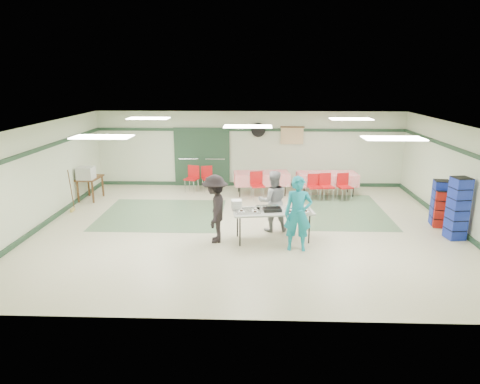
{
  "coord_description": "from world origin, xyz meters",
  "views": [
    {
      "loc": [
        0.18,
        -10.77,
        3.92
      ],
      "look_at": [
        -0.18,
        -0.3,
        1.05
      ],
      "focal_mm": 32.0,
      "sensor_mm": 36.0,
      "label": 1
    }
  ],
  "objects_px": {
    "volunteer_dark": "(215,209)",
    "crate_stack_blue_a": "(458,209)",
    "volunteer_teal": "(298,214)",
    "chair_a": "(326,184)",
    "printer_table": "(90,180)",
    "serving_table": "(273,212)",
    "chair_d": "(257,182)",
    "volunteer_grey": "(273,201)",
    "broom": "(71,190)",
    "chair_b": "(314,184)",
    "chair_c": "(344,184)",
    "office_printer": "(86,173)",
    "dining_table_a": "(327,178)",
    "crate_stack_red": "(441,209)",
    "chair_loose_b": "(193,176)",
    "chair_loose_a": "(207,176)",
    "crate_stack_blue_b": "(440,203)",
    "dining_table_b": "(262,178)"
  },
  "relations": [
    {
      "from": "volunteer_dark",
      "to": "crate_stack_blue_a",
      "type": "distance_m",
      "value": 5.92
    },
    {
      "from": "volunteer_teal",
      "to": "chair_a",
      "type": "distance_m",
      "value": 4.42
    },
    {
      "from": "printer_table",
      "to": "serving_table",
      "type": "bearing_deg",
      "value": -26.64
    },
    {
      "from": "chair_d",
      "to": "volunteer_grey",
      "type": "bearing_deg",
      "value": -94.33
    },
    {
      "from": "chair_d",
      "to": "broom",
      "type": "relative_size",
      "value": 0.71
    },
    {
      "from": "chair_b",
      "to": "chair_d",
      "type": "bearing_deg",
      "value": 172.38
    },
    {
      "from": "broom",
      "to": "volunteer_teal",
      "type": "bearing_deg",
      "value": -21.52
    },
    {
      "from": "volunteer_teal",
      "to": "volunteer_dark",
      "type": "distance_m",
      "value": 1.99
    },
    {
      "from": "volunteer_teal",
      "to": "volunteer_dark",
      "type": "height_order",
      "value": "volunteer_teal"
    },
    {
      "from": "volunteer_grey",
      "to": "volunteer_dark",
      "type": "distance_m",
      "value": 1.63
    },
    {
      "from": "serving_table",
      "to": "chair_c",
      "type": "distance_m",
      "value": 4.38
    },
    {
      "from": "volunteer_teal",
      "to": "office_printer",
      "type": "distance_m",
      "value": 7.33
    },
    {
      "from": "dining_table_a",
      "to": "printer_table",
      "type": "height_order",
      "value": "dining_table_a"
    },
    {
      "from": "crate_stack_red",
      "to": "chair_loose_b",
      "type": "bearing_deg",
      "value": 154.76
    },
    {
      "from": "chair_b",
      "to": "chair_loose_b",
      "type": "relative_size",
      "value": 0.92
    },
    {
      "from": "chair_loose_b",
      "to": "crate_stack_red",
      "type": "height_order",
      "value": "crate_stack_red"
    },
    {
      "from": "crate_stack_blue_a",
      "to": "chair_a",
      "type": "bearing_deg",
      "value": 128.05
    },
    {
      "from": "office_printer",
      "to": "crate_stack_blue_a",
      "type": "bearing_deg",
      "value": -14.14
    },
    {
      "from": "volunteer_grey",
      "to": "crate_stack_blue_a",
      "type": "bearing_deg",
      "value": 167.13
    },
    {
      "from": "crate_stack_blue_a",
      "to": "chair_loose_a",
      "type": "bearing_deg",
      "value": 146.21
    },
    {
      "from": "volunteer_teal",
      "to": "chair_d",
      "type": "relative_size",
      "value": 1.94
    },
    {
      "from": "dining_table_a",
      "to": "serving_table",
      "type": "bearing_deg",
      "value": -119.04
    },
    {
      "from": "chair_loose_b",
      "to": "serving_table",
      "type": "bearing_deg",
      "value": -41.51
    },
    {
      "from": "crate_stack_blue_b",
      "to": "volunteer_grey",
      "type": "bearing_deg",
      "value": -172.46
    },
    {
      "from": "volunteer_teal",
      "to": "printer_table",
      "type": "bearing_deg",
      "value": 151.75
    },
    {
      "from": "volunteer_teal",
      "to": "dining_table_a",
      "type": "bearing_deg",
      "value": 76.96
    },
    {
      "from": "dining_table_b",
      "to": "chair_a",
      "type": "bearing_deg",
      "value": -21.33
    },
    {
      "from": "chair_loose_a",
      "to": "crate_stack_blue_a",
      "type": "xyz_separation_m",
      "value": [
        6.62,
        -4.43,
        0.26
      ]
    },
    {
      "from": "crate_stack_blue_a",
      "to": "crate_stack_red",
      "type": "xyz_separation_m",
      "value": [
        0.0,
        0.88,
        -0.28
      ]
    },
    {
      "from": "chair_loose_a",
      "to": "office_printer",
      "type": "distance_m",
      "value": 4.02
    },
    {
      "from": "chair_c",
      "to": "broom",
      "type": "relative_size",
      "value": 0.69
    },
    {
      "from": "chair_c",
      "to": "crate_stack_blue_b",
      "type": "relative_size",
      "value": 0.7
    },
    {
      "from": "serving_table",
      "to": "chair_b",
      "type": "distance_m",
      "value": 3.92
    },
    {
      "from": "crate_stack_blue_b",
      "to": "office_printer",
      "type": "distance_m",
      "value": 10.47
    },
    {
      "from": "volunteer_grey",
      "to": "volunteer_dark",
      "type": "bearing_deg",
      "value": 22.37
    },
    {
      "from": "crate_stack_red",
      "to": "crate_stack_blue_a",
      "type": "bearing_deg",
      "value": -90.0
    },
    {
      "from": "volunteer_dark",
      "to": "office_printer",
      "type": "xyz_separation_m",
      "value": [
        -4.39,
        3.25,
        0.11
      ]
    },
    {
      "from": "serving_table",
      "to": "dining_table_a",
      "type": "distance_m",
      "value": 4.65
    },
    {
      "from": "chair_c",
      "to": "office_printer",
      "type": "height_order",
      "value": "office_printer"
    },
    {
      "from": "chair_b",
      "to": "chair_c",
      "type": "xyz_separation_m",
      "value": [
        0.96,
        0.0,
        0.02
      ]
    },
    {
      "from": "crate_stack_blue_b",
      "to": "office_printer",
      "type": "relative_size",
      "value": 2.52
    },
    {
      "from": "broom",
      "to": "crate_stack_blue_a",
      "type": "bearing_deg",
      "value": -8.96
    },
    {
      "from": "chair_b",
      "to": "crate_stack_blue_b",
      "type": "xyz_separation_m",
      "value": [
        3.04,
        -2.36,
        0.11
      ]
    },
    {
      "from": "chair_b",
      "to": "crate_stack_blue_b",
      "type": "height_order",
      "value": "crate_stack_blue_b"
    },
    {
      "from": "volunteer_teal",
      "to": "broom",
      "type": "distance_m",
      "value": 6.96
    },
    {
      "from": "chair_c",
      "to": "chair_b",
      "type": "bearing_deg",
      "value": 162.82
    },
    {
      "from": "dining_table_a",
      "to": "crate_stack_blue_a",
      "type": "distance_m",
      "value": 4.7
    },
    {
      "from": "chair_a",
      "to": "dining_table_a",
      "type": "bearing_deg",
      "value": 63.11
    },
    {
      "from": "chair_d",
      "to": "chair_loose_b",
      "type": "height_order",
      "value": "chair_loose_b"
    },
    {
      "from": "printer_table",
      "to": "volunteer_teal",
      "type": "bearing_deg",
      "value": -28.37
    }
  ]
}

